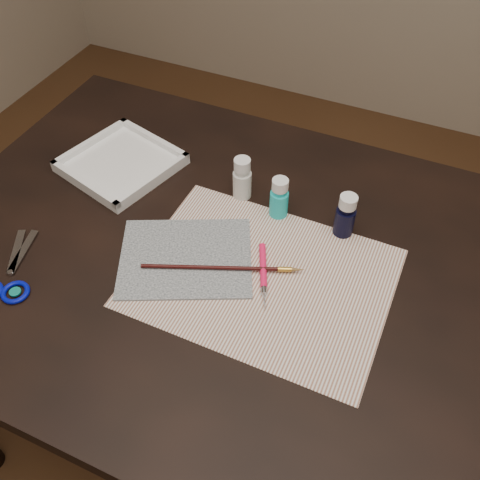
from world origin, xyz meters
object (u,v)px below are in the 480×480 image
at_px(paper, 263,277).
at_px(scissors, 9,265).
at_px(canvas, 186,257).
at_px(paint_bottle_navy, 346,215).
at_px(paint_bottle_cyan, 279,198).
at_px(palette_tray, 121,162).
at_px(paint_bottle_white, 242,178).

height_order(paper, scissors, scissors).
xyz_separation_m(canvas, paint_bottle_navy, (0.26, 0.19, 0.05)).
bearing_deg(canvas, scissors, -152.40).
xyz_separation_m(paint_bottle_navy, scissors, (-0.56, -0.35, -0.04)).
relative_size(paint_bottle_cyan, palette_tray, 0.42).
distance_m(paint_bottle_cyan, scissors, 0.54).
xyz_separation_m(paper, scissors, (-0.45, -0.17, 0.00)).
bearing_deg(paint_bottle_navy, canvas, -143.30).
height_order(paint_bottle_white, palette_tray, paint_bottle_white).
xyz_separation_m(paper, paint_bottle_cyan, (-0.04, 0.17, 0.05)).
relative_size(paper, paint_bottle_white, 4.82).
height_order(paper, paint_bottle_navy, paint_bottle_navy).
bearing_deg(palette_tray, paint_bottle_navy, 0.65).
height_order(paint_bottle_cyan, scissors, paint_bottle_cyan).
bearing_deg(paint_bottle_cyan, palette_tray, -179.63).
height_order(canvas, paint_bottle_white, paint_bottle_white).
xyz_separation_m(paint_bottle_white, paint_bottle_cyan, (0.09, -0.02, -0.00)).
distance_m(paper, paint_bottle_navy, 0.21).
distance_m(paint_bottle_cyan, palette_tray, 0.38).
bearing_deg(canvas, paint_bottle_navy, 36.70).
bearing_deg(paint_bottle_navy, paper, -120.50).
relative_size(paint_bottle_white, paint_bottle_navy, 1.00).
distance_m(paint_bottle_white, paint_bottle_navy, 0.23).
height_order(paper, paint_bottle_cyan, paint_bottle_cyan).
relative_size(paint_bottle_navy, palette_tray, 0.44).
height_order(paint_bottle_white, scissors, paint_bottle_white).
bearing_deg(paint_bottle_cyan, paint_bottle_white, 166.39).
relative_size(scissors, palette_tray, 0.92).
xyz_separation_m(paper, paint_bottle_navy, (0.10, 0.17, 0.05)).
height_order(canvas, palette_tray, palette_tray).
height_order(paint_bottle_cyan, paint_bottle_navy, paint_bottle_navy).
height_order(paint_bottle_navy, palette_tray, paint_bottle_navy).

